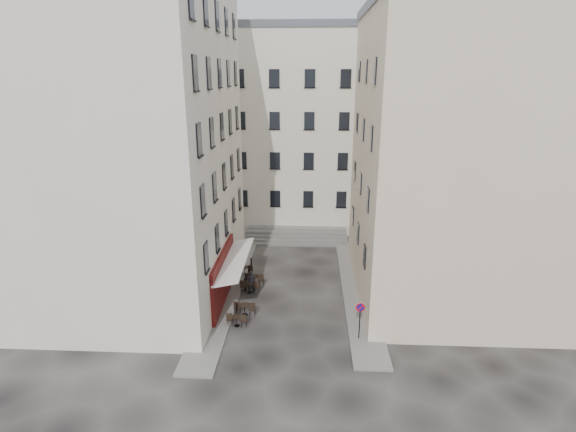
# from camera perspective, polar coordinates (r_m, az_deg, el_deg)

# --- Properties ---
(ground) EXTENTS (90.00, 90.00, 0.00)m
(ground) POSITION_cam_1_polar(r_m,az_deg,el_deg) (29.21, 0.27, -11.85)
(ground) COLOR black
(ground) RESTS_ON ground
(sidewalk_left) EXTENTS (2.00, 22.00, 0.12)m
(sidewalk_left) POSITION_cam_1_polar(r_m,az_deg,el_deg) (33.19, -7.27, -8.08)
(sidewalk_left) COLOR slate
(sidewalk_left) RESTS_ON ground
(sidewalk_right) EXTENTS (2.00, 18.00, 0.12)m
(sidewalk_right) POSITION_cam_1_polar(r_m,az_deg,el_deg) (31.99, 8.71, -9.18)
(sidewalk_right) COLOR slate
(sidewalk_right) RESTS_ON ground
(building_left) EXTENTS (12.20, 16.20, 20.60)m
(building_left) POSITION_cam_1_polar(r_m,az_deg,el_deg) (30.97, -19.48, 9.09)
(building_left) COLOR beige
(building_left) RESTS_ON ground
(building_right) EXTENTS (12.20, 14.20, 18.60)m
(building_right) POSITION_cam_1_polar(r_m,az_deg,el_deg) (30.81, 20.68, 7.03)
(building_right) COLOR beige
(building_right) RESTS_ON ground
(building_back) EXTENTS (18.20, 10.20, 18.60)m
(building_back) POSITION_cam_1_polar(r_m,az_deg,el_deg) (44.75, 0.12, 11.12)
(building_back) COLOR beige
(building_back) RESTS_ON ground
(cafe_storefront) EXTENTS (1.74, 7.30, 3.50)m
(cafe_storefront) POSITION_cam_1_polar(r_m,az_deg,el_deg) (29.72, -8.04, -7.43)
(cafe_storefront) COLOR #4A0D0A
(cafe_storefront) RESTS_ON ground
(stone_steps) EXTENTS (9.00, 3.15, 0.80)m
(stone_steps) POSITION_cam_1_polar(r_m,az_deg,el_deg) (40.49, 1.09, -2.57)
(stone_steps) COLOR #605E5B
(stone_steps) RESTS_ON ground
(bollard_near) EXTENTS (0.12, 0.12, 0.98)m
(bollard_near) POSITION_cam_1_polar(r_m,az_deg,el_deg) (28.40, -6.52, -11.68)
(bollard_near) COLOR black
(bollard_near) RESTS_ON ground
(bollard_mid) EXTENTS (0.12, 0.12, 0.98)m
(bollard_mid) POSITION_cam_1_polar(r_m,az_deg,el_deg) (31.46, -5.50, -8.58)
(bollard_mid) COLOR black
(bollard_mid) RESTS_ON ground
(bollard_far) EXTENTS (0.12, 0.12, 0.98)m
(bollard_far) POSITION_cam_1_polar(r_m,az_deg,el_deg) (34.61, -4.68, -6.03)
(bollard_far) COLOR black
(bollard_far) RESTS_ON ground
(no_parking_sign) EXTENTS (0.53, 0.10, 2.33)m
(no_parking_sign) POSITION_cam_1_polar(r_m,az_deg,el_deg) (25.77, 9.13, -12.20)
(no_parking_sign) COLOR black
(no_parking_sign) RESTS_ON ground
(bistro_table_a) EXTENTS (1.21, 0.57, 0.85)m
(bistro_table_a) POSITION_cam_1_polar(r_m,az_deg,el_deg) (27.51, -6.51, -12.95)
(bistro_table_a) COLOR black
(bistro_table_a) RESTS_ON ground
(bistro_table_b) EXTENTS (1.36, 0.64, 0.95)m
(bistro_table_b) POSITION_cam_1_polar(r_m,az_deg,el_deg) (28.53, -5.51, -11.60)
(bistro_table_b) COLOR black
(bistro_table_b) RESTS_ON ground
(bistro_table_c) EXTENTS (1.32, 0.62, 0.93)m
(bistro_table_c) POSITION_cam_1_polar(r_m,az_deg,el_deg) (31.17, -4.85, -8.93)
(bistro_table_c) COLOR black
(bistro_table_c) RESTS_ON ground
(bistro_table_d) EXTENTS (1.33, 0.62, 0.94)m
(bistro_table_d) POSITION_cam_1_polar(r_m,az_deg,el_deg) (32.15, -4.26, -8.04)
(bistro_table_d) COLOR black
(bistro_table_d) RESTS_ON ground
(bistro_table_e) EXTENTS (1.25, 0.59, 0.88)m
(bistro_table_e) POSITION_cam_1_polar(r_m,az_deg,el_deg) (33.74, -5.50, -6.84)
(bistro_table_e) COLOR black
(bistro_table_e) RESTS_ON ground
(pedestrian) EXTENTS (0.70, 0.56, 1.67)m
(pedestrian) POSITION_cam_1_polar(r_m,az_deg,el_deg) (30.99, -4.72, -8.35)
(pedestrian) COLOR #222327
(pedestrian) RESTS_ON ground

